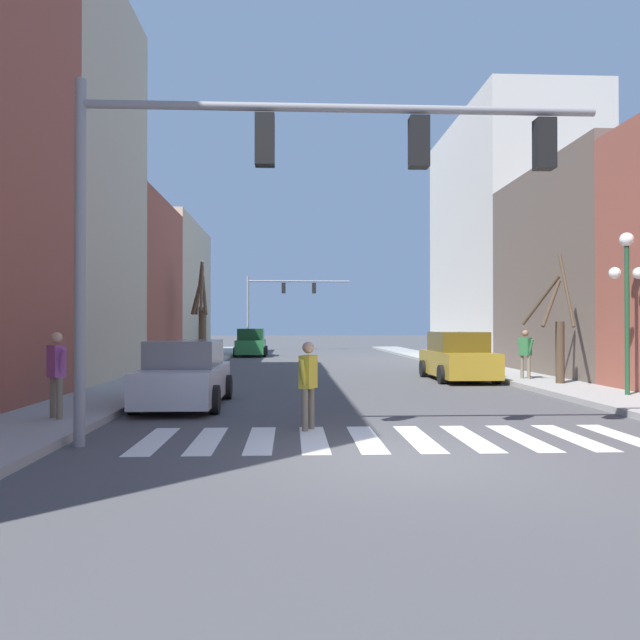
{
  "coord_description": "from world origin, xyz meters",
  "views": [
    {
      "loc": [
        -1.75,
        -9.13,
        1.93
      ],
      "look_at": [
        0.18,
        31.37,
        2.33
      ],
      "focal_mm": 35.0,
      "sensor_mm": 36.0,
      "label": 1
    }
  ],
  "objects": [
    {
      "name": "building_row_left",
      "position": [
        -10.62,
        12.95,
        5.89
      ],
      "size": [
        6.0,
        43.05,
        13.77
      ],
      "color": "#934C3D",
      "rests_on": "ground_plane"
    },
    {
      "name": "car_parked_right_near",
      "position": [
        -4.26,
        30.92,
        0.82
      ],
      "size": [
        2.01,
        4.15,
        1.77
      ],
      "rotation": [
        0.0,
        0.0,
        1.57
      ],
      "color": "#236B38",
      "rests_on": "ground_plane"
    },
    {
      "name": "car_parked_right_mid",
      "position": [
        -4.28,
        6.07,
        0.75
      ],
      "size": [
        1.96,
        4.56,
        1.59
      ],
      "rotation": [
        0.0,
        0.0,
        1.57
      ],
      "color": "silver",
      "rests_on": "ground_plane"
    },
    {
      "name": "traffic_signal_far",
      "position": [
        -2.63,
        40.85,
        4.39
      ],
      "size": [
        8.23,
        0.28,
        5.94
      ],
      "color": "gray",
      "rests_on": "ground_plane"
    },
    {
      "name": "street_tree_right_mid",
      "position": [
        -6.15,
        22.01,
        2.34
      ],
      "size": [
        1.07,
        2.26,
        5.04
      ],
      "color": "brown",
      "rests_on": "sidewalk_left"
    },
    {
      "name": "pedestrian_near_right_corner",
      "position": [
        -6.27,
        3.13,
        1.14
      ],
      "size": [
        0.56,
        0.57,
        1.67
      ],
      "rotation": [
        0.0,
        0.0,
        5.49
      ],
      "color": "#7A705B",
      "rests_on": "sidewalk_left"
    },
    {
      "name": "ground_plane",
      "position": [
        0.0,
        0.0,
        0.0
      ],
      "size": [
        240.0,
        240.0,
        0.0
      ],
      "primitive_type": "plane",
      "color": "#4C4C4F"
    },
    {
      "name": "traffic_signal_near",
      "position": [
        -1.85,
        1.07,
        4.47
      ],
      "size": [
        8.58,
        0.28,
        5.93
      ],
      "color": "gray",
      "rests_on": "ground_plane"
    },
    {
      "name": "street_lamp_right_corner",
      "position": [
        7.0,
        6.66,
        3.14
      ],
      "size": [
        0.95,
        0.36,
        4.22
      ],
      "color": "#1E4C2D",
      "rests_on": "sidewalk_right"
    },
    {
      "name": "street_tree_right_far",
      "position": [
        6.59,
        9.92,
        1.68
      ],
      "size": [
        1.04,
        2.09,
        4.05
      ],
      "color": "#473828",
      "rests_on": "sidewalk_right"
    },
    {
      "name": "pedestrian_on_left_sidewalk",
      "position": [
        -1.42,
        2.47,
        0.97
      ],
      "size": [
        0.39,
        0.67,
        1.64
      ],
      "rotation": [
        0.0,
        0.0,
        1.11
      ],
      "color": "#7A705B",
      "rests_on": "ground_plane"
    },
    {
      "name": "car_parked_left_far",
      "position": [
        4.23,
        12.89,
        0.8
      ],
      "size": [
        2.06,
        4.66,
        1.73
      ],
      "rotation": [
        0.0,
        0.0,
        1.57
      ],
      "color": "#A38423",
      "rests_on": "ground_plane"
    },
    {
      "name": "pedestrian_crossing_street",
      "position": [
        6.24,
        11.69,
        1.13
      ],
      "size": [
        0.41,
        0.66,
        1.65
      ],
      "rotation": [
        0.0,
        0.0,
        5.2
      ],
      "color": "#7A705B",
      "rests_on": "sidewalk_right"
    },
    {
      "name": "crosswalk_stripes",
      "position": [
        0.0,
        1.5,
        0.0
      ],
      "size": [
        8.55,
        2.6,
        0.01
      ],
      "color": "white",
      "rests_on": "ground_plane"
    },
    {
      "name": "building_row_right",
      "position": [
        10.62,
        15.73,
        5.29
      ],
      "size": [
        6.0,
        38.19,
        13.66
      ],
      "color": "#934C3D",
      "rests_on": "ground_plane"
    }
  ]
}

